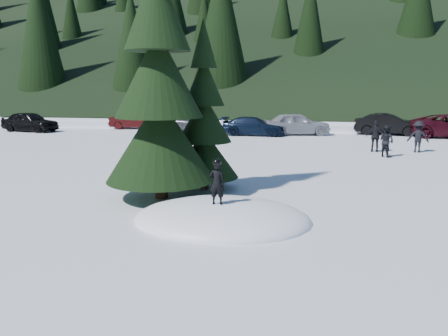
% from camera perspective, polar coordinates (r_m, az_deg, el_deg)
% --- Properties ---
extents(ground, '(200.00, 200.00, 0.00)m').
position_cam_1_polar(ground, '(11.02, -0.24, -6.81)').
color(ground, white).
rests_on(ground, ground).
extents(snow_mound, '(4.48, 3.52, 0.96)m').
position_cam_1_polar(snow_mound, '(11.02, -0.24, -6.81)').
color(snow_mound, white).
rests_on(snow_mound, ground).
extents(forest_hillside, '(200.00, 60.00, 25.00)m').
position_cam_1_polar(forest_hillside, '(65.00, 9.31, 18.68)').
color(forest_hillside, black).
rests_on(forest_hillside, ground).
extents(spruce_tall, '(3.20, 3.20, 8.60)m').
position_cam_1_polar(spruce_tall, '(12.83, -8.55, 10.59)').
color(spruce_tall, '#322010').
rests_on(spruce_tall, ground).
extents(spruce_short, '(2.20, 2.20, 5.37)m').
position_cam_1_polar(spruce_short, '(13.95, -2.61, 5.69)').
color(spruce_short, '#322010').
rests_on(spruce_short, ground).
extents(child_skier, '(0.39, 0.26, 1.05)m').
position_cam_1_polar(child_skier, '(10.54, -0.91, -1.96)').
color(child_skier, black).
rests_on(child_skier, snow_mound).
extents(adult_0, '(0.90, 0.93, 1.52)m').
position_cam_1_polar(adult_0, '(21.97, 20.46, 3.33)').
color(adult_0, black).
rests_on(adult_0, ground).
extents(adult_1, '(0.97, 0.48, 1.59)m').
position_cam_1_polar(adult_1, '(23.45, 19.20, 3.93)').
color(adult_1, black).
rests_on(adult_1, ground).
extents(adult_2, '(1.10, 0.73, 1.58)m').
position_cam_1_polar(adult_2, '(24.09, 24.02, 3.75)').
color(adult_2, black).
rests_on(adult_2, ground).
extents(car_0, '(4.52, 2.41, 1.46)m').
position_cam_1_polar(car_0, '(35.24, -24.03, 5.56)').
color(car_0, black).
rests_on(car_0, ground).
extents(car_1, '(4.02, 2.03, 1.27)m').
position_cam_1_polar(car_1, '(34.99, -11.58, 6.08)').
color(car_1, black).
rests_on(car_1, ground).
extents(car_2, '(5.52, 3.15, 1.45)m').
position_cam_1_polar(car_2, '(31.42, -5.22, 5.92)').
color(car_2, '#424348').
rests_on(car_2, ground).
extents(car_3, '(4.38, 1.95, 1.25)m').
position_cam_1_polar(car_3, '(29.72, 3.88, 5.47)').
color(car_3, black).
rests_on(car_3, ground).
extents(car_4, '(4.82, 2.85, 1.54)m').
position_cam_1_polar(car_4, '(30.35, 9.45, 5.73)').
color(car_4, '#999BA2').
rests_on(car_4, ground).
extents(car_5, '(4.61, 2.15, 1.46)m').
position_cam_1_polar(car_5, '(31.99, 20.64, 5.37)').
color(car_5, black).
rests_on(car_5, ground).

